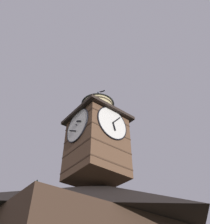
{
  "coord_description": "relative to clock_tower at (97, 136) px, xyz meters",
  "views": [
    {
      "loc": [
        10.98,
        10.42,
        1.9
      ],
      "look_at": [
        1.32,
        -1.61,
        14.52
      ],
      "focal_mm": 38.5,
      "sensor_mm": 36.0,
      "label": 1
    }
  ],
  "objects": [
    {
      "name": "clock_tower",
      "position": [
        0.0,
        0.0,
        0.0
      ],
      "size": [
        4.33,
        4.33,
        8.4
      ],
      "color": "brown",
      "rests_on": "building_main"
    },
    {
      "name": "flying_bird_high",
      "position": [
        -3.38,
        -3.74,
        9.69
      ],
      "size": [
        0.45,
        0.66,
        0.12
      ],
      "color": "black"
    },
    {
      "name": "moon",
      "position": [
        -15.54,
        -26.08,
        4.96
      ],
      "size": [
        1.92,
        1.92,
        1.92
      ],
      "color": "silver"
    }
  ]
}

